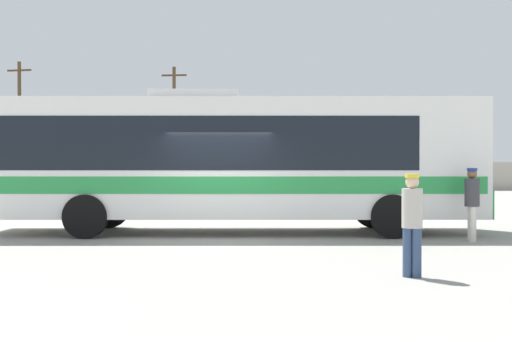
{
  "coord_description": "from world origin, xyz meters",
  "views": [
    {
      "loc": [
        1.13,
        -14.7,
        1.77
      ],
      "look_at": [
        0.78,
        4.76,
        1.55
      ],
      "focal_mm": 44.26,
      "sensor_mm": 36.0,
      "label": 1
    }
  ],
  "objects_px": {
    "roadside_tree_left": "(54,130)",
    "utility_pole_far": "(174,125)",
    "parked_car_second_dark_blue": "(100,180)",
    "utility_pole_near": "(19,123)",
    "coach_bus_white_green": "(226,158)",
    "parked_car_leftmost_grey": "(5,180)",
    "passenger_waiting_on_apron": "(412,218)",
    "attendant_by_bus_door": "(472,200)",
    "roadside_tree_midright": "(301,126)",
    "roadside_tree_right": "(372,131)",
    "roadside_tree_midleft": "(211,140)"
  },
  "relations": [
    {
      "from": "parked_car_second_dark_blue",
      "to": "parked_car_leftmost_grey",
      "type": "bearing_deg",
      "value": -174.14
    },
    {
      "from": "utility_pole_near",
      "to": "attendant_by_bus_door",
      "type": "bearing_deg",
      "value": -53.26
    },
    {
      "from": "parked_car_leftmost_grey",
      "to": "utility_pole_near",
      "type": "xyz_separation_m",
      "value": [
        -1.73,
        6.53,
        3.81
      ]
    },
    {
      "from": "parked_car_leftmost_grey",
      "to": "roadside_tree_right",
      "type": "relative_size",
      "value": 0.79
    },
    {
      "from": "roadside_tree_left",
      "to": "attendant_by_bus_door",
      "type": "bearing_deg",
      "value": -57.22
    },
    {
      "from": "utility_pole_far",
      "to": "coach_bus_white_green",
      "type": "bearing_deg",
      "value": -78.98
    },
    {
      "from": "passenger_waiting_on_apron",
      "to": "coach_bus_white_green",
      "type": "bearing_deg",
      "value": 117.84
    },
    {
      "from": "parked_car_second_dark_blue",
      "to": "roadside_tree_left",
      "type": "height_order",
      "value": "roadside_tree_left"
    },
    {
      "from": "coach_bus_white_green",
      "to": "attendant_by_bus_door",
      "type": "relative_size",
      "value": 7.49
    },
    {
      "from": "roadside_tree_left",
      "to": "passenger_waiting_on_apron",
      "type": "bearing_deg",
      "value": -63.61
    },
    {
      "from": "attendant_by_bus_door",
      "to": "roadside_tree_right",
      "type": "distance_m",
      "value": 34.74
    },
    {
      "from": "utility_pole_near",
      "to": "roadside_tree_left",
      "type": "relative_size",
      "value": 1.39
    },
    {
      "from": "parked_car_leftmost_grey",
      "to": "utility_pole_near",
      "type": "distance_m",
      "value": 7.76
    },
    {
      "from": "utility_pole_near",
      "to": "passenger_waiting_on_apron",
      "type": "bearing_deg",
      "value": -60.02
    },
    {
      "from": "parked_car_second_dark_blue",
      "to": "roadside_tree_midright",
      "type": "bearing_deg",
      "value": 32.91
    },
    {
      "from": "parked_car_leftmost_grey",
      "to": "coach_bus_white_green",
      "type": "bearing_deg",
      "value": -55.49
    },
    {
      "from": "roadside_tree_midright",
      "to": "roadside_tree_right",
      "type": "xyz_separation_m",
      "value": [
        5.62,
        2.86,
        -0.19
      ]
    },
    {
      "from": "parked_car_leftmost_grey",
      "to": "parked_car_second_dark_blue",
      "type": "relative_size",
      "value": 1.05
    },
    {
      "from": "utility_pole_far",
      "to": "attendant_by_bus_door",
      "type": "bearing_deg",
      "value": -69.66
    },
    {
      "from": "passenger_waiting_on_apron",
      "to": "parked_car_leftmost_grey",
      "type": "distance_m",
      "value": 32.68
    },
    {
      "from": "parked_car_leftmost_grey",
      "to": "roadside_tree_midright",
      "type": "bearing_deg",
      "value": 25.68
    },
    {
      "from": "attendant_by_bus_door",
      "to": "parked_car_leftmost_grey",
      "type": "xyz_separation_m",
      "value": [
        -20.22,
        22.87,
        -0.14
      ]
    },
    {
      "from": "roadside_tree_midleft",
      "to": "roadside_tree_midright",
      "type": "bearing_deg",
      "value": -13.8
    },
    {
      "from": "utility_pole_far",
      "to": "roadside_tree_left",
      "type": "relative_size",
      "value": 1.35
    },
    {
      "from": "passenger_waiting_on_apron",
      "to": "attendant_by_bus_door",
      "type": "bearing_deg",
      "value": 62.18
    },
    {
      "from": "roadside_tree_left",
      "to": "utility_pole_far",
      "type": "bearing_deg",
      "value": -5.94
    },
    {
      "from": "attendant_by_bus_door",
      "to": "utility_pole_near",
      "type": "bearing_deg",
      "value": 126.74
    },
    {
      "from": "attendant_by_bus_door",
      "to": "roadside_tree_right",
      "type": "height_order",
      "value": "roadside_tree_right"
    },
    {
      "from": "utility_pole_near",
      "to": "roadside_tree_right",
      "type": "height_order",
      "value": "utility_pole_near"
    },
    {
      "from": "passenger_waiting_on_apron",
      "to": "parked_car_second_dark_blue",
      "type": "bearing_deg",
      "value": 113.79
    },
    {
      "from": "roadside_tree_right",
      "to": "roadside_tree_midright",
      "type": "bearing_deg",
      "value": -152.98
    },
    {
      "from": "roadside_tree_midright",
      "to": "passenger_waiting_on_apron",
      "type": "bearing_deg",
      "value": -90.32
    },
    {
      "from": "parked_car_leftmost_grey",
      "to": "utility_pole_far",
      "type": "distance_m",
      "value": 12.25
    },
    {
      "from": "parked_car_second_dark_blue",
      "to": "passenger_waiting_on_apron",
      "type": "bearing_deg",
      "value": -66.21
    },
    {
      "from": "passenger_waiting_on_apron",
      "to": "parked_car_second_dark_blue",
      "type": "relative_size",
      "value": 0.37
    },
    {
      "from": "parked_car_second_dark_blue",
      "to": "roadside_tree_right",
      "type": "height_order",
      "value": "roadside_tree_right"
    },
    {
      "from": "coach_bus_white_green",
      "to": "utility_pole_near",
      "type": "distance_m",
      "value": 32.22
    },
    {
      "from": "passenger_waiting_on_apron",
      "to": "parked_car_second_dark_blue",
      "type": "xyz_separation_m",
      "value": [
        -12.32,
        27.95,
        -0.15
      ]
    },
    {
      "from": "utility_pole_near",
      "to": "utility_pole_far",
      "type": "bearing_deg",
      "value": 5.13
    },
    {
      "from": "coach_bus_white_green",
      "to": "utility_pole_near",
      "type": "relative_size",
      "value": 1.41
    },
    {
      "from": "attendant_by_bus_door",
      "to": "passenger_waiting_on_apron",
      "type": "xyz_separation_m",
      "value": [
        -2.38,
        -4.51,
        -0.03
      ]
    },
    {
      "from": "passenger_waiting_on_apron",
      "to": "utility_pole_near",
      "type": "bearing_deg",
      "value": 119.98
    },
    {
      "from": "parked_car_second_dark_blue",
      "to": "utility_pole_near",
      "type": "bearing_deg",
      "value": 140.52
    },
    {
      "from": "attendant_by_bus_door",
      "to": "utility_pole_far",
      "type": "distance_m",
      "value": 32.57
    },
    {
      "from": "roadside_tree_midright",
      "to": "utility_pole_far",
      "type": "bearing_deg",
      "value": -172.57
    },
    {
      "from": "passenger_waiting_on_apron",
      "to": "utility_pole_far",
      "type": "distance_m",
      "value": 36.16
    },
    {
      "from": "attendant_by_bus_door",
      "to": "parked_car_second_dark_blue",
      "type": "relative_size",
      "value": 0.38
    },
    {
      "from": "coach_bus_white_green",
      "to": "passenger_waiting_on_apron",
      "type": "bearing_deg",
      "value": -62.16
    },
    {
      "from": "coach_bus_white_green",
      "to": "parked_car_second_dark_blue",
      "type": "bearing_deg",
      "value": 112.58
    },
    {
      "from": "coach_bus_white_green",
      "to": "parked_car_leftmost_grey",
      "type": "relative_size",
      "value": 2.73
    }
  ]
}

